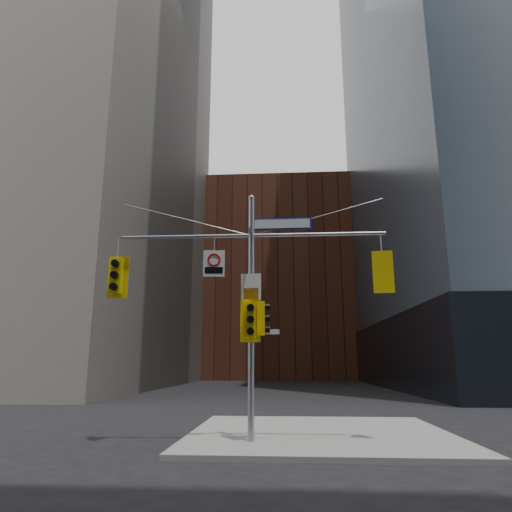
# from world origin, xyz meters

# --- Properties ---
(ground) EXTENTS (160.00, 160.00, 0.00)m
(ground) POSITION_xyz_m (0.00, 0.00, 0.00)
(ground) COLOR black
(ground) RESTS_ON ground
(sidewalk_corner) EXTENTS (8.00, 8.00, 0.15)m
(sidewalk_corner) POSITION_xyz_m (2.00, 4.00, 0.07)
(sidewalk_corner) COLOR gray
(sidewalk_corner) RESTS_ON ground
(tower_nw) EXTENTS (36.00, 36.00, 80.00)m
(tower_nw) POSITION_xyz_m (-28.00, 32.00, 40.00)
(tower_nw) COLOR gray
(tower_nw) RESTS_ON ground
(brick_midrise) EXTENTS (26.00, 20.00, 28.00)m
(brick_midrise) POSITION_xyz_m (0.00, 58.00, 14.00)
(brick_midrise) COLOR brown
(brick_midrise) RESTS_ON ground
(signal_assembly) EXTENTS (8.00, 0.80, 7.30)m
(signal_assembly) POSITION_xyz_m (0.00, 1.99, 4.42)
(signal_assembly) COLOR #919499
(signal_assembly) RESTS_ON ground
(traffic_light_west_arm) EXTENTS (0.62, 0.50, 1.30)m
(traffic_light_west_arm) POSITION_xyz_m (-4.10, 2.01, 4.80)
(traffic_light_west_arm) COLOR yellow
(traffic_light_west_arm) RESTS_ON ground
(traffic_light_east_arm) EXTENTS (0.59, 0.51, 1.23)m
(traffic_light_east_arm) POSITION_xyz_m (3.85, 1.99, 4.80)
(traffic_light_east_arm) COLOR yellow
(traffic_light_east_arm) RESTS_ON ground
(traffic_light_pole_side) EXTENTS (0.39, 0.33, 0.96)m
(traffic_light_pole_side) POSITION_xyz_m (0.32, 2.00, 3.50)
(traffic_light_pole_side) COLOR yellow
(traffic_light_pole_side) RESTS_ON ground
(traffic_light_pole_front) EXTENTS (0.58, 0.48, 1.22)m
(traffic_light_pole_front) POSITION_xyz_m (-0.00, 1.73, 3.43)
(traffic_light_pole_front) COLOR yellow
(traffic_light_pole_front) RESTS_ON ground
(street_sign_blade) EXTENTS (1.85, 0.07, 0.36)m
(street_sign_blade) POSITION_xyz_m (0.90, 2.00, 6.35)
(street_sign_blade) COLOR navy
(street_sign_blade) RESTS_ON ground
(regulatory_sign_arm) EXTENTS (0.65, 0.09, 0.81)m
(regulatory_sign_arm) POSITION_xyz_m (-1.12, 1.97, 5.18)
(regulatory_sign_arm) COLOR silver
(regulatory_sign_arm) RESTS_ON ground
(regulatory_sign_pole) EXTENTS (0.59, 0.10, 0.77)m
(regulatory_sign_pole) POSITION_xyz_m (0.00, 1.88, 4.39)
(regulatory_sign_pole) COLOR silver
(regulatory_sign_pole) RESTS_ON ground
(street_blade_ew) EXTENTS (0.73, 0.03, 0.15)m
(street_blade_ew) POSITION_xyz_m (0.45, 2.00, 3.11)
(street_blade_ew) COLOR silver
(street_blade_ew) RESTS_ON ground
(street_blade_ns) EXTENTS (0.10, 0.73, 0.15)m
(street_blade_ns) POSITION_xyz_m (0.00, 2.45, 2.78)
(street_blade_ns) COLOR #145926
(street_blade_ns) RESTS_ON ground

